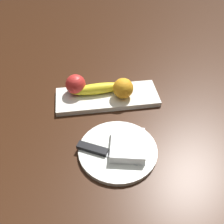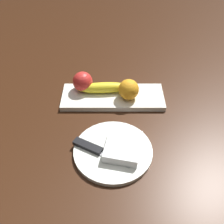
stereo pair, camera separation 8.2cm
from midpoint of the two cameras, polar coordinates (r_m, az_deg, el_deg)
name	(u,v)px [view 1 (the left image)]	position (r m, az deg, el deg)	size (l,w,h in m)	color
ground_plane	(101,105)	(0.91, -4.85, 1.29)	(2.40, 2.40, 0.00)	#331A0D
fruit_tray	(107,97)	(0.93, -3.55, 3.08)	(0.35, 0.13, 0.02)	white
apple	(76,84)	(0.93, -10.35, 5.75)	(0.07, 0.07, 0.07)	red
banana	(98,89)	(0.93, -5.64, 4.90)	(0.19, 0.04, 0.04)	yellow
orange_near_apple	(123,88)	(0.90, -0.19, 5.02)	(0.07, 0.07, 0.07)	orange
dinner_plate	(118,151)	(0.77, -1.81, -8.46)	(0.23, 0.23, 0.01)	white
folded_napkin	(128,145)	(0.75, 0.31, -7.27)	(0.10, 0.11, 0.03)	white
knife	(98,150)	(0.76, -6.25, -8.34)	(0.17, 0.10, 0.01)	silver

